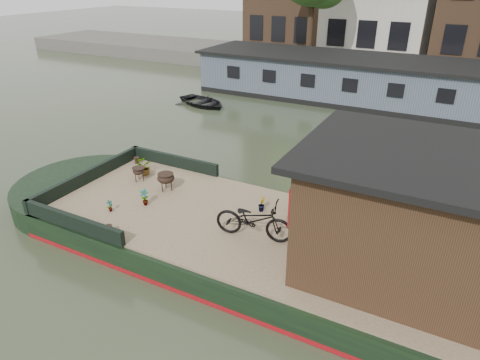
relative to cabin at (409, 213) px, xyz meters
The scene contains 18 objects.
ground 2.88m from the cabin, behind, with size 120.00×120.00×0.00m, color #293421.
houseboat_hull 3.87m from the cabin, behind, with size 14.01×4.02×0.60m.
houseboat_deck 2.52m from the cabin, behind, with size 11.80×3.80×0.05m, color #98785E.
bow_bulwark 7.33m from the cabin, behind, with size 3.00×4.00×0.35m.
cabin is the anchor object (origin of this frame).
bicycle 3.07m from the cabin, behind, with size 0.59×1.68×0.88m, color black.
potted_plant_a 6.02m from the cabin, behind, with size 0.23×0.15×0.43m, color maroon.
potted_plant_b 3.54m from the cabin, 166.86° to the left, with size 0.19×0.16×0.35m, color brown.
potted_plant_c 7.20m from the cabin, behind, with size 0.40×0.35×0.45m, color #A53F2F.
potted_plant_d 2.40m from the cabin, 154.14° to the left, with size 0.32×0.32×0.57m, color maroon.
potted_plant_e 6.62m from the cabin, behind, with size 0.16×0.11×0.30m, color brown.
brazier_front 6.06m from the cabin, behind, with size 0.44×0.44×0.47m, color black, non-canonical shape.
brazier_rear 7.05m from the cabin, behind, with size 0.37×0.37×0.39m, color black, non-canonical shape.
bollard_port 8.02m from the cabin, 168.58° to the left, with size 0.17×0.17×0.19m, color black.
bollard_stbd 6.15m from the cabin, 163.67° to the right, with size 0.18×0.18×0.20m, color black.
dinghy 14.45m from the cabin, 137.67° to the left, with size 2.01×2.82×0.58m, color black.
far_houseboat 14.20m from the cabin, 98.88° to the left, with size 20.40×4.40×2.11m.
quay 20.67m from the cabin, 96.09° to the left, with size 60.00×6.00×0.90m, color #47443F.
Camera 1 is at (2.61, -7.33, 5.80)m, focal length 32.00 mm.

